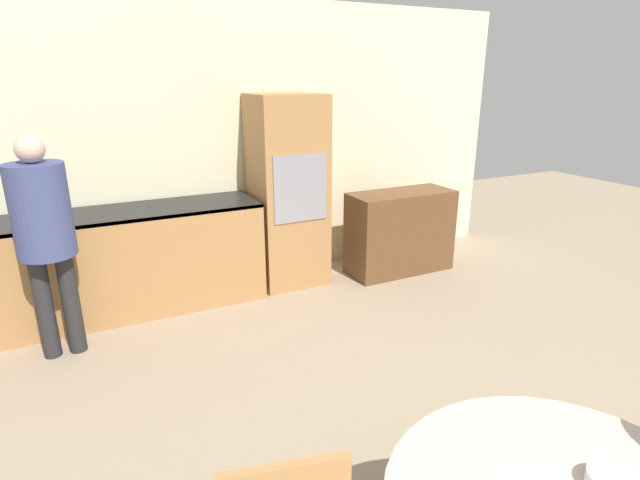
# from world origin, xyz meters

# --- Properties ---
(wall_back) EXTENTS (6.52, 0.05, 2.60)m
(wall_back) POSITION_xyz_m (0.00, 5.40, 1.30)
(wall_back) COLOR beige
(wall_back) RESTS_ON ground_plane
(kitchen_counter) EXTENTS (2.71, 0.60, 0.88)m
(kitchen_counter) POSITION_xyz_m (-1.05, 5.06, 0.46)
(kitchen_counter) COLOR #AD7A47
(kitchen_counter) RESTS_ON ground_plane
(oven_unit) EXTENTS (0.64, 0.59, 1.78)m
(oven_unit) POSITION_xyz_m (0.66, 5.07, 0.89)
(oven_unit) COLOR #AD7A47
(oven_unit) RESTS_ON ground_plane
(sideboard) EXTENTS (1.07, 0.45, 0.83)m
(sideboard) POSITION_xyz_m (1.77, 4.80, 0.42)
(sideboard) COLOR brown
(sideboard) RESTS_ON ground_plane
(person_standing) EXTENTS (0.37, 0.37, 1.58)m
(person_standing) POSITION_xyz_m (-1.35, 4.53, 0.97)
(person_standing) COLOR #262628
(person_standing) RESTS_ON ground_plane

